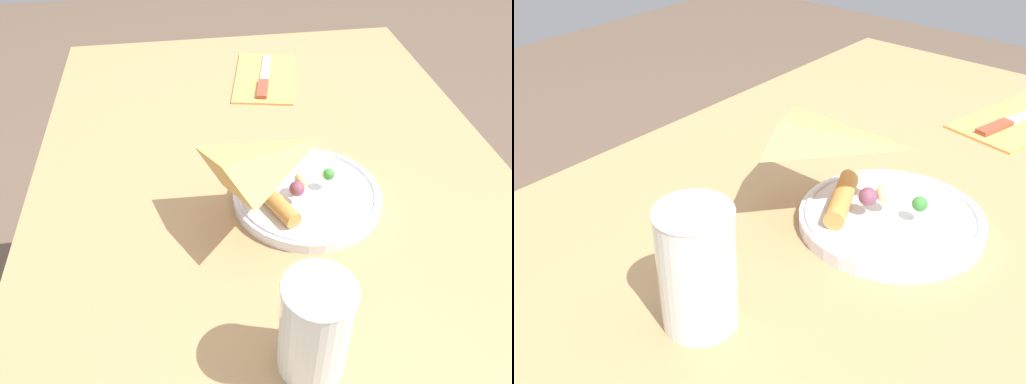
# 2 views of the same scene
# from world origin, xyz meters

# --- Properties ---
(dining_table) EXTENTS (1.12, 0.75, 0.73)m
(dining_table) POSITION_xyz_m (0.00, 0.00, 0.62)
(dining_table) COLOR #A87F51
(dining_table) RESTS_ON ground_plane
(plate_pizza) EXTENTS (0.22, 0.22, 0.05)m
(plate_pizza) POSITION_xyz_m (-0.03, -0.04, 0.75)
(plate_pizza) COLOR white
(plate_pizza) RESTS_ON dining_table
(milk_glass) EXTENTS (0.07, 0.07, 0.13)m
(milk_glass) POSITION_xyz_m (-0.28, 0.02, 0.79)
(milk_glass) COLOR white
(milk_glass) RESTS_ON dining_table
(napkin_folded) EXTENTS (0.23, 0.16, 0.00)m
(napkin_folded) POSITION_xyz_m (0.35, -0.04, 0.73)
(napkin_folded) COLOR #E59E4C
(napkin_folded) RESTS_ON dining_table
(butter_knife) EXTENTS (0.18, 0.06, 0.01)m
(butter_knife) POSITION_xyz_m (0.34, -0.03, 0.74)
(butter_knife) COLOR #99422D
(butter_knife) RESTS_ON napkin_folded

